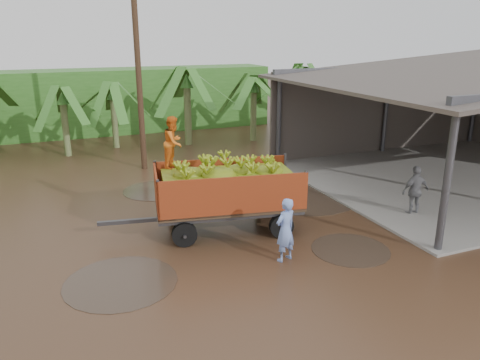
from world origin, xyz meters
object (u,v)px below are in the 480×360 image
at_px(man_blue, 285,230).
at_px(man_grey, 415,191).
at_px(utility_pole, 138,65).
at_px(banana_trailer, 227,189).

height_order(man_blue, man_grey, man_blue).
height_order(man_grey, utility_pole, utility_pole).
height_order(man_blue, utility_pole, utility_pole).
relative_size(man_blue, man_grey, 1.03).
distance_m(man_blue, man_grey, 5.37).
height_order(banana_trailer, utility_pole, utility_pole).
bearing_deg(man_blue, utility_pole, -98.91).
bearing_deg(man_grey, utility_pole, -49.48).
bearing_deg(banana_trailer, utility_pole, 107.31).
bearing_deg(man_blue, banana_trailer, -92.45).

